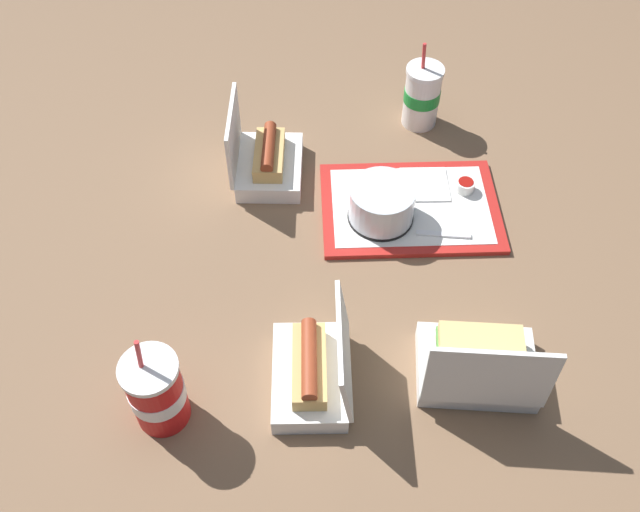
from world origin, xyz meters
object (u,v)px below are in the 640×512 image
(food_tray, at_px, (410,207))
(clamshell_hotdog_corner, at_px, (314,370))
(soda_cup_center, at_px, (422,96))
(soda_cup_back, at_px, (156,391))
(clamshell_hotdog_front, at_px, (265,160))
(clamshell_sandwich_center, at_px, (479,363))
(ketchup_cup, at_px, (465,185))
(cake_container, at_px, (382,204))
(plastic_fork, at_px, (443,234))

(food_tray, distance_m, clamshell_hotdog_corner, 0.46)
(soda_cup_center, relative_size, soda_cup_back, 0.97)
(clamshell_hotdog_front, distance_m, soda_cup_center, 0.39)
(clamshell_sandwich_center, bearing_deg, clamshell_hotdog_corner, -9.72)
(clamshell_hotdog_corner, bearing_deg, soda_cup_center, -121.25)
(ketchup_cup, distance_m, clamshell_sandwich_center, 0.44)
(cake_container, bearing_deg, ketchup_cup, -168.82)
(clamshell_hotdog_front, bearing_deg, soda_cup_center, -165.46)
(food_tray, bearing_deg, clamshell_sandwich_center, 89.73)
(plastic_fork, distance_m, soda_cup_center, 0.37)
(cake_container, xyz_separation_m, plastic_fork, (-0.11, 0.07, -0.04))
(plastic_fork, relative_size, soda_cup_back, 0.51)
(cake_container, relative_size, soda_cup_center, 0.65)
(plastic_fork, relative_size, clamshell_sandwich_center, 0.46)
(plastic_fork, bearing_deg, soda_cup_center, -82.69)
(cake_container, height_order, clamshell_sandwich_center, clamshell_sandwich_center)
(clamshell_sandwich_center, height_order, soda_cup_center, soda_cup_center)
(ketchup_cup, distance_m, soda_cup_center, 0.25)
(clamshell_sandwich_center, height_order, soda_cup_back, soda_cup_back)
(soda_cup_center, bearing_deg, clamshell_hotdog_front, 14.54)
(clamshell_hotdog_corner, distance_m, soda_cup_center, 0.73)
(food_tray, distance_m, cake_container, 0.09)
(cake_container, relative_size, ketchup_cup, 3.40)
(soda_cup_center, bearing_deg, cake_container, 59.28)
(food_tray, height_order, soda_cup_back, soda_cup_back)
(plastic_fork, distance_m, clamshell_sandwich_center, 0.32)
(ketchup_cup, xyz_separation_m, soda_cup_center, (0.03, -0.25, 0.05))
(ketchup_cup, height_order, plastic_fork, ketchup_cup)
(cake_container, height_order, plastic_fork, cake_container)
(clamshell_hotdog_corner, xyz_separation_m, clamshell_sandwich_center, (-0.28, 0.05, 0.00))
(clamshell_hotdog_corner, distance_m, clamshell_hotdog_front, 0.53)
(clamshell_sandwich_center, relative_size, clamshell_hotdog_front, 1.14)
(food_tray, height_order, clamshell_sandwich_center, clamshell_sandwich_center)
(cake_container, distance_m, clamshell_hotdog_corner, 0.40)
(food_tray, xyz_separation_m, soda_cup_back, (0.54, 0.36, 0.07))
(ketchup_cup, distance_m, clamshell_hotdog_front, 0.43)
(cake_container, relative_size, clamshell_hotdog_corner, 0.63)
(food_tray, distance_m, ketchup_cup, 0.13)
(ketchup_cup, xyz_separation_m, plastic_fork, (0.08, 0.11, -0.01))
(clamshell_sandwich_center, xyz_separation_m, soda_cup_back, (0.54, -0.04, 0.03))
(food_tray, bearing_deg, clamshell_hotdog_front, -31.06)
(cake_container, bearing_deg, clamshell_hotdog_front, -41.87)
(clamshell_hotdog_corner, bearing_deg, ketchup_cup, -136.96)
(plastic_fork, bearing_deg, cake_container, -16.95)
(ketchup_cup, bearing_deg, soda_cup_center, -83.93)
(plastic_fork, bearing_deg, food_tray, -49.40)
(clamshell_hotdog_corner, xyz_separation_m, soda_cup_center, (-0.38, -0.62, 0.04))
(cake_container, height_order, clamshell_hotdog_corner, clamshell_hotdog_corner)
(ketchup_cup, xyz_separation_m, clamshell_sandwich_center, (0.13, 0.43, 0.02))
(ketchup_cup, bearing_deg, cake_container, 11.18)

